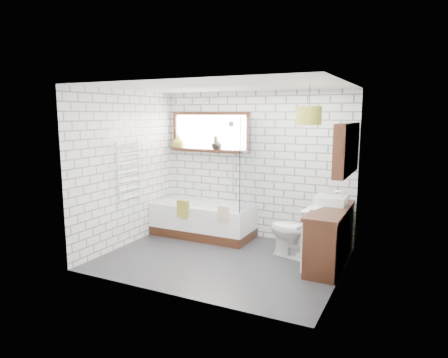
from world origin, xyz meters
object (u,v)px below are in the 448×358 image
at_px(vanity, 330,237).
at_px(toilet, 295,230).
at_px(bathtub, 203,220).
at_px(pendant, 309,116).
at_px(basin, 331,200).

bearing_deg(vanity, toilet, 172.77).
bearing_deg(bathtub, pendant, -19.12).
height_order(vanity, pendant, pendant).
xyz_separation_m(toilet, pendant, (0.24, -0.36, 1.69)).
height_order(bathtub, toilet, toilet).
bearing_deg(basin, bathtub, 176.17).
height_order(bathtub, basin, basin).
relative_size(bathtub, pendant, 5.36).
height_order(basin, toilet, basin).
xyz_separation_m(bathtub, basin, (2.22, -0.15, 0.59)).
relative_size(vanity, toilet, 1.73).
xyz_separation_m(vanity, toilet, (-0.53, 0.07, 0.00)).
distance_m(bathtub, pendant, 2.78).
xyz_separation_m(vanity, basin, (-0.06, 0.25, 0.47)).
height_order(vanity, basin, basin).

